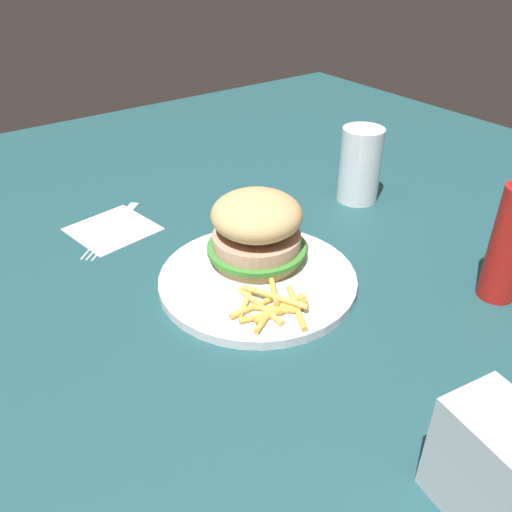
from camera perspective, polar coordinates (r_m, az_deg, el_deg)
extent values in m
plane|color=#1E474C|center=(0.65, 1.56, -4.05)|extent=(1.60, 1.60, 0.00)
cylinder|color=silver|center=(0.66, 0.00, -2.61)|extent=(0.25, 0.25, 0.01)
cylinder|color=tan|center=(0.69, 0.07, 0.19)|extent=(0.12, 0.12, 0.01)
cylinder|color=#387F2D|center=(0.68, 0.07, 0.91)|extent=(0.13, 0.13, 0.01)
cylinder|color=tan|center=(0.68, 0.07, 1.79)|extent=(0.11, 0.11, 0.02)
ellipsoid|color=tan|center=(0.66, 0.07, 4.52)|extent=(0.12, 0.12, 0.06)
cylinder|color=gold|center=(0.61, 4.43, -5.60)|extent=(0.07, 0.04, 0.01)
cylinder|color=gold|center=(0.60, 2.02, -5.76)|extent=(0.04, 0.05, 0.01)
cylinder|color=gold|center=(0.61, -0.21, -5.50)|extent=(0.01, 0.07, 0.01)
cylinder|color=gold|center=(0.61, 3.81, -5.24)|extent=(0.02, 0.05, 0.01)
cylinder|color=#E5B251|center=(0.61, 3.41, -5.18)|extent=(0.01, 0.05, 0.01)
cylinder|color=gold|center=(0.59, 0.94, -6.89)|extent=(0.03, 0.04, 0.01)
cylinder|color=#E5B251|center=(0.61, 0.46, -5.44)|extent=(0.08, 0.01, 0.01)
cylinder|color=#E5B251|center=(0.61, -1.14, -5.06)|extent=(0.04, 0.04, 0.01)
cylinder|color=gold|center=(0.60, 2.75, -5.99)|extent=(0.01, 0.07, 0.01)
cylinder|color=gold|center=(0.60, 1.72, -6.26)|extent=(0.03, 0.08, 0.01)
cylinder|color=#E5B251|center=(0.61, 2.01, -4.44)|extent=(0.08, 0.04, 0.01)
cylinder|color=gold|center=(0.63, 1.84, -3.23)|extent=(0.07, 0.04, 0.01)
cube|color=white|center=(0.81, -15.30, 2.87)|extent=(0.13, 0.13, 0.00)
cube|color=silver|center=(0.84, -14.45, 4.08)|extent=(0.08, 0.09, 0.00)
cube|color=silver|center=(0.78, -16.54, 1.55)|extent=(0.04, 0.04, 0.00)
cylinder|color=silver|center=(0.76, -18.08, 0.39)|extent=(0.02, 0.02, 0.00)
cylinder|color=silver|center=(0.76, -17.54, 0.33)|extent=(0.02, 0.02, 0.00)
cylinder|color=silver|center=(0.75, -17.00, 0.27)|extent=(0.02, 0.02, 0.00)
cylinder|color=silver|center=(0.87, 11.23, 9.67)|extent=(0.07, 0.07, 0.12)
cylinder|color=black|center=(0.87, 11.08, 8.38)|extent=(0.06, 0.06, 0.08)
cube|color=#B7BABF|center=(0.45, 24.89, -20.52)|extent=(0.10, 0.07, 0.10)
cylinder|color=#B21914|center=(0.68, 25.82, 1.11)|extent=(0.04, 0.04, 0.15)
cylinder|color=white|center=(0.76, 25.61, 0.69)|extent=(0.03, 0.03, 0.06)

